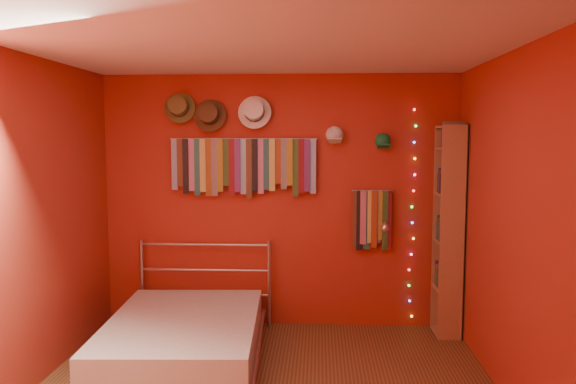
% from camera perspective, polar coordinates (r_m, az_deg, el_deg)
% --- Properties ---
extents(back_wall, '(3.50, 0.02, 2.50)m').
position_cam_1_polar(back_wall, '(5.58, -0.86, -0.95)').
color(back_wall, maroon).
rests_on(back_wall, ground).
extents(right_wall, '(0.02, 3.50, 2.50)m').
position_cam_1_polar(right_wall, '(4.06, 22.72, -3.90)').
color(right_wall, maroon).
rests_on(right_wall, ground).
extents(left_wall, '(0.02, 3.50, 2.50)m').
position_cam_1_polar(left_wall, '(4.39, -26.12, -3.36)').
color(left_wall, maroon).
rests_on(left_wall, ground).
extents(ceiling, '(3.50, 3.50, 0.02)m').
position_cam_1_polar(ceiling, '(3.84, -2.80, 14.73)').
color(ceiling, white).
rests_on(ceiling, back_wall).
extents(tie_rack, '(1.45, 0.03, 0.59)m').
position_cam_1_polar(tie_rack, '(5.52, -4.61, 2.80)').
color(tie_rack, '#ACACB1').
rests_on(tie_rack, back_wall).
extents(small_tie_rack, '(0.40, 0.03, 0.59)m').
position_cam_1_polar(small_tie_rack, '(5.54, 8.54, -2.62)').
color(small_tie_rack, '#ACACB1').
rests_on(small_tie_rack, back_wall).
extents(fedora_olive, '(0.30, 0.17, 0.30)m').
position_cam_1_polar(fedora_olive, '(5.60, -11.01, 8.48)').
color(fedora_olive, brown).
rests_on(fedora_olive, back_wall).
extents(fedora_brown, '(0.32, 0.17, 0.31)m').
position_cam_1_polar(fedora_brown, '(5.53, -8.00, 7.81)').
color(fedora_brown, '#4C331B').
rests_on(fedora_brown, back_wall).
extents(fedora_white, '(0.32, 0.18, 0.32)m').
position_cam_1_polar(fedora_white, '(5.47, -3.46, 8.19)').
color(fedora_white, white).
rests_on(fedora_white, back_wall).
extents(cap_white, '(0.18, 0.22, 0.18)m').
position_cam_1_polar(cap_white, '(5.47, 4.76, 5.77)').
color(cap_white, silver).
rests_on(cap_white, back_wall).
extents(cap_green, '(0.16, 0.21, 0.16)m').
position_cam_1_polar(cap_green, '(5.51, 9.59, 5.14)').
color(cap_green, '#1B7D3F').
rests_on(cap_green, back_wall).
extents(fairy_lights, '(0.06, 0.02, 2.06)m').
position_cam_1_polar(fairy_lights, '(5.61, 12.53, -2.28)').
color(fairy_lights, '#FF3333').
rests_on(fairy_lights, back_wall).
extents(reading_lamp, '(0.08, 0.33, 0.10)m').
position_cam_1_polar(reading_lamp, '(5.37, 9.78, -3.56)').
color(reading_lamp, '#ACACB1').
rests_on(reading_lamp, back_wall).
extents(bookshelf, '(0.25, 0.34, 2.00)m').
position_cam_1_polar(bookshelf, '(5.52, 16.42, -3.68)').
color(bookshelf, '#976644').
rests_on(bookshelf, ground).
extents(bed, '(1.40, 1.84, 0.87)m').
position_cam_1_polar(bed, '(4.95, -10.58, -14.38)').
color(bed, '#ACACB1').
rests_on(bed, ground).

